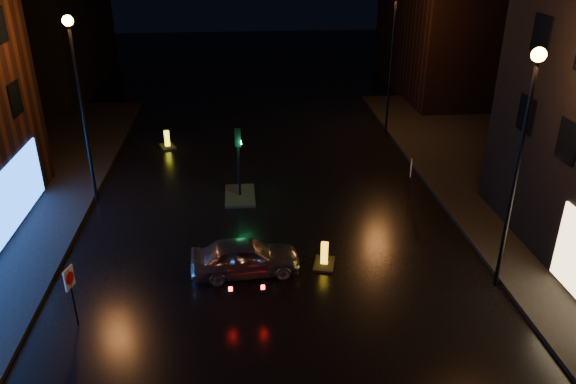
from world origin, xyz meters
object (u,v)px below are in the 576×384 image
Objects in this scene: bollard_far at (167,144)px; traffic_signal at (240,187)px; road_sign_left at (70,283)px; silver_hatchback at (245,257)px; road_sign_right at (411,172)px; bollard_near at (324,260)px.

traffic_signal is at bearing -78.95° from bollard_far.
traffic_signal reaches higher than road_sign_left.
traffic_signal is 0.87× the size of silver_hatchback.
bollard_far is (-4.09, 6.95, -0.28)m from traffic_signal.
traffic_signal is 10.47m from road_sign_left.
bollard_far is 0.62× the size of road_sign_left.
traffic_signal is 8.07m from bollard_far.
road_sign_right is (7.55, 5.07, 0.91)m from silver_hatchback.
silver_hatchback is at bearing -88.74° from traffic_signal.
traffic_signal is 2.58× the size of bollard_far.
traffic_signal is at bearing 130.89° from bollard_near.
road_sign_left is at bearing -120.59° from traffic_signal.
bollard_near is at bearing 63.51° from road_sign_right.
silver_hatchback reaches higher than bollard_far.
road_sign_left is at bearing 47.42° from road_sign_right.
road_sign_left is at bearing 110.82° from silver_hatchback.
traffic_signal reaches higher than bollard_far.
traffic_signal is 1.61× the size of road_sign_left.
traffic_signal is at bearing -2.85° from silver_hatchback.
road_sign_left is (-5.44, -2.53, 0.93)m from silver_hatchback.
bollard_far is 14.49m from road_sign_right.
road_sign_right is at bearing -60.27° from silver_hatchback.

